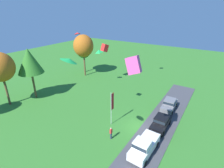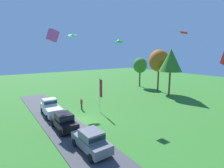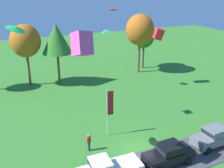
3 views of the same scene
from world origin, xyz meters
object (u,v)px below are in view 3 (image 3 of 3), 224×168
kite_box_over_trees (82,44)px  car_sedan_mid_row (169,153)px  tree_lone_near (25,41)px  kite_diamond_mid_center (105,31)px  flag_banner (109,106)px  kite_delta_near_flag (16,28)px  tree_right_of_center (144,37)px  tree_far_left (56,39)px  kite_diamond_low_drifter (113,9)px  tree_left_of_center (140,30)px  car_sedan_near_entrance (214,136)px  kite_box_high_right (159,34)px  person_beside_suv (89,142)px

kite_box_over_trees → car_sedan_mid_row: bearing=-11.0°
tree_lone_near → kite_diamond_mid_center: size_ratio=9.42×
flag_banner → kite_delta_near_flag: kite_delta_near_flag is taller
tree_right_of_center → kite_delta_near_flag: size_ratio=5.30×
car_sedan_mid_row → tree_far_left: bearing=98.7°
tree_right_of_center → kite_diamond_low_drifter: 13.49m
tree_far_left → tree_right_of_center: bearing=6.0°
car_sedan_mid_row → tree_lone_near: bearing=107.5°
tree_far_left → tree_left_of_center: bearing=-0.6°
tree_lone_near → kite_delta_near_flag: size_ratio=6.21×
car_sedan_near_entrance → kite_box_high_right: bearing=75.9°
car_sedan_mid_row → flag_banner: (-2.66, 6.37, 2.19)m
tree_lone_near → kite_box_over_trees: (0.78, -23.11, 4.06)m
flag_banner → kite_diamond_low_drifter: (5.48, 10.77, 8.25)m
tree_lone_near → tree_right_of_center: tree_lone_near is taller
kite_diamond_mid_center → tree_lone_near: bearing=110.8°
tree_right_of_center → kite_box_over_trees: kite_box_over_trees is taller
tree_left_of_center → kite_diamond_low_drifter: size_ratio=9.81×
flag_banner → kite_box_high_right: bearing=38.3°
tree_left_of_center → flag_banner: bearing=-128.7°
kite_box_over_trees → tree_left_of_center: bearing=50.9°
person_beside_suv → tree_right_of_center: bearing=47.9°
car_sedan_near_entrance → kite_diamond_mid_center: 14.60m
car_sedan_near_entrance → tree_lone_near: size_ratio=0.48×
kite_box_over_trees → kite_diamond_mid_center: bearing=56.6°
car_sedan_mid_row → tree_far_left: tree_far_left is taller
tree_far_left → kite_box_over_trees: kite_box_over_trees is taller
kite_diamond_low_drifter → tree_lone_near: bearing=145.2°
car_sedan_mid_row → tree_lone_near: (-7.70, 24.46, 5.78)m
car_sedan_near_entrance → flag_banner: bearing=144.1°
tree_far_left → kite_diamond_mid_center: bearing=-83.2°
car_sedan_mid_row → tree_right_of_center: tree_right_of_center is taller
tree_left_of_center → tree_right_of_center: tree_left_of_center is taller
tree_far_left → kite_diamond_mid_center: (1.66, -13.92, 3.12)m
tree_far_left → kite_box_high_right: bearing=-28.3°
tree_far_left → tree_left_of_center: (14.04, -0.16, 0.29)m
flag_banner → kite_delta_near_flag: bearing=-175.0°
flag_banner → kite_box_over_trees: (-4.26, -5.03, 7.65)m
tree_right_of_center → kite_box_over_trees: (-19.43, -23.28, 5.07)m
car_sedan_mid_row → kite_box_high_right: bearing=59.3°
kite_box_over_trees → flag_banner: bearing=49.7°
kite_diamond_low_drifter → person_beside_suv: bearing=-123.8°
flag_banner → tree_left_of_center: bearing=51.3°
person_beside_suv → tree_left_of_center: bearing=48.5°
kite_diamond_mid_center → kite_box_over_trees: kite_box_over_trees is taller
tree_left_of_center → kite_box_high_right: tree_left_of_center is taller
car_sedan_mid_row → person_beside_suv: bearing=139.6°
car_sedan_mid_row → kite_diamond_mid_center: (-1.85, 9.04, 9.16)m
tree_right_of_center → kite_diamond_low_drifter: kite_diamond_low_drifter is taller
kite_diamond_low_drifter → kite_diamond_mid_center: 9.44m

